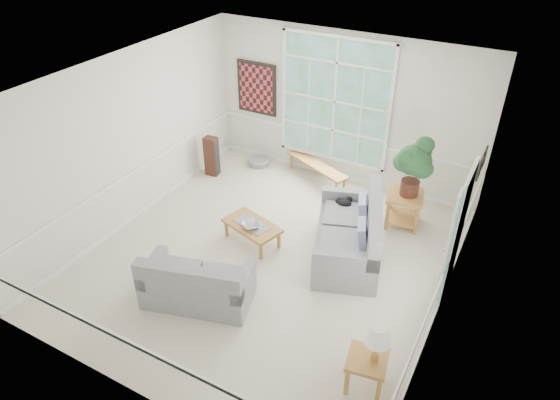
# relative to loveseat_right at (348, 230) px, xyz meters

# --- Properties ---
(floor) EXTENTS (5.50, 6.00, 0.01)m
(floor) POSITION_rel_loveseat_right_xyz_m (-1.09, -0.68, -0.52)
(floor) COLOR beige
(floor) RESTS_ON ground
(ceiling) EXTENTS (5.50, 6.00, 0.02)m
(ceiling) POSITION_rel_loveseat_right_xyz_m (-1.09, -0.68, 2.48)
(ceiling) COLOR white
(ceiling) RESTS_ON ground
(wall_back) EXTENTS (5.50, 0.02, 3.00)m
(wall_back) POSITION_rel_loveseat_right_xyz_m (-1.09, 2.32, 0.98)
(wall_back) COLOR silver
(wall_back) RESTS_ON ground
(wall_front) EXTENTS (5.50, 0.02, 3.00)m
(wall_front) POSITION_rel_loveseat_right_xyz_m (-1.09, -3.68, 0.98)
(wall_front) COLOR silver
(wall_front) RESTS_ON ground
(wall_left) EXTENTS (0.02, 6.00, 3.00)m
(wall_left) POSITION_rel_loveseat_right_xyz_m (-3.84, -0.68, 0.98)
(wall_left) COLOR silver
(wall_left) RESTS_ON ground
(wall_right) EXTENTS (0.02, 6.00, 3.00)m
(wall_right) POSITION_rel_loveseat_right_xyz_m (1.66, -0.68, 0.98)
(wall_right) COLOR silver
(wall_right) RESTS_ON ground
(window_back) EXTENTS (2.30, 0.08, 2.40)m
(window_back) POSITION_rel_loveseat_right_xyz_m (-1.29, 2.28, 1.13)
(window_back) COLOR white
(window_back) RESTS_ON wall_back
(entry_door) EXTENTS (0.08, 0.90, 2.10)m
(entry_door) POSITION_rel_loveseat_right_xyz_m (1.62, -0.08, 0.53)
(entry_door) COLOR white
(entry_door) RESTS_ON floor
(door_sidelight) EXTENTS (0.08, 0.26, 1.90)m
(door_sidelight) POSITION_rel_loveseat_right_xyz_m (1.62, -0.71, 0.63)
(door_sidelight) COLOR white
(door_sidelight) RESTS_ON wall_right
(wall_art) EXTENTS (0.90, 0.06, 1.10)m
(wall_art) POSITION_rel_loveseat_right_xyz_m (-3.04, 2.27, 1.08)
(wall_art) COLOR maroon
(wall_art) RESTS_ON wall_back
(wall_frame_near) EXTENTS (0.04, 0.26, 0.32)m
(wall_frame_near) POSITION_rel_loveseat_right_xyz_m (1.62, 1.07, 1.03)
(wall_frame_near) COLOR black
(wall_frame_near) RESTS_ON wall_right
(wall_frame_far) EXTENTS (0.04, 0.26, 0.32)m
(wall_frame_far) POSITION_rel_loveseat_right_xyz_m (1.62, 1.47, 1.03)
(wall_frame_far) COLOR black
(wall_frame_far) RESTS_ON wall_right
(loveseat_right) EXTENTS (1.57, 2.13, 1.03)m
(loveseat_right) POSITION_rel_loveseat_right_xyz_m (0.00, 0.00, 0.00)
(loveseat_right) COLOR gray
(loveseat_right) RESTS_ON floor
(loveseat_front) EXTENTS (1.71, 1.20, 0.84)m
(loveseat_front) POSITION_rel_loveseat_right_xyz_m (-1.52, -2.00, -0.10)
(loveseat_front) COLOR gray
(loveseat_front) RESTS_ON floor
(coffee_table) EXTENTS (1.11, 0.80, 0.37)m
(coffee_table) POSITION_rel_loveseat_right_xyz_m (-1.54, -0.44, -0.33)
(coffee_table) COLOR #A47034
(coffee_table) RESTS_ON floor
(pewter_bowl) EXTENTS (0.50, 0.50, 0.09)m
(pewter_bowl) POSITION_rel_loveseat_right_xyz_m (-1.50, -0.51, -0.10)
(pewter_bowl) COLOR #A3A4A9
(pewter_bowl) RESTS_ON coffee_table
(window_bench) EXTENTS (1.57, 0.92, 0.37)m
(window_bench) POSITION_rel_loveseat_right_xyz_m (-1.47, 1.97, -0.33)
(window_bench) COLOR #A47034
(window_bench) RESTS_ON floor
(end_table) EXTENTS (0.75, 0.75, 0.62)m
(end_table) POSITION_rel_loveseat_right_xyz_m (0.54, 1.31, -0.20)
(end_table) COLOR #A47034
(end_table) RESTS_ON floor
(houseplant) EXTENTS (0.68, 0.68, 1.10)m
(houseplant) POSITION_rel_loveseat_right_xyz_m (0.58, 1.33, 0.66)
(houseplant) COLOR #1F4826
(houseplant) RESTS_ON end_table
(side_table) EXTENTS (0.55, 0.55, 0.48)m
(side_table) POSITION_rel_loveseat_right_xyz_m (1.16, -2.24, -0.27)
(side_table) COLOR #A47034
(side_table) RESTS_ON floor
(table_lamp) EXTENTS (0.46, 0.46, 0.57)m
(table_lamp) POSITION_rel_loveseat_right_xyz_m (1.24, -2.23, 0.25)
(table_lamp) COLOR silver
(table_lamp) RESTS_ON side_table
(pet_bed) EXTENTS (0.59, 0.59, 0.14)m
(pet_bed) POSITION_rel_loveseat_right_xyz_m (-2.84, 1.97, -0.45)
(pet_bed) COLOR gray
(pet_bed) RESTS_ON floor
(floor_speaker) EXTENTS (0.28, 0.23, 0.84)m
(floor_speaker) POSITION_rel_loveseat_right_xyz_m (-3.49, 1.16, -0.10)
(floor_speaker) COLOR #3A1C14
(floor_speaker) RESTS_ON floor
(cat) EXTENTS (0.36, 0.34, 0.14)m
(cat) POSITION_rel_loveseat_right_xyz_m (-0.33, 0.60, 0.08)
(cat) COLOR black
(cat) RESTS_ON loveseat_right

